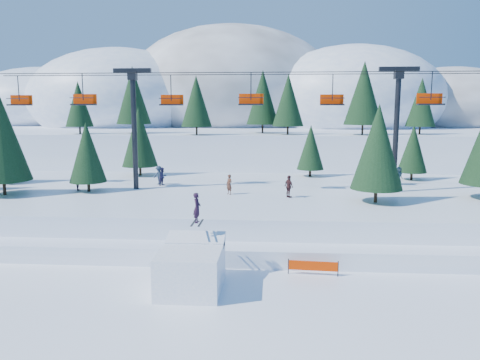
# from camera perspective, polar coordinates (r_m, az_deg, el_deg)

# --- Properties ---
(ground) EXTENTS (160.00, 160.00, 0.00)m
(ground) POSITION_cam_1_polar(r_m,az_deg,el_deg) (23.63, -3.42, -14.79)
(ground) COLOR white
(ground) RESTS_ON ground
(mid_shelf) EXTENTS (70.00, 22.00, 2.50)m
(mid_shelf) POSITION_cam_1_polar(r_m,az_deg,el_deg) (40.42, -0.13, -2.96)
(mid_shelf) COLOR white
(mid_shelf) RESTS_ON ground
(berm) EXTENTS (70.00, 6.00, 1.10)m
(berm) POSITION_cam_1_polar(r_m,az_deg,el_deg) (30.92, -1.49, -7.97)
(berm) COLOR white
(berm) RESTS_ON ground
(mountain_ridge) EXTENTS (119.00, 60.19, 26.46)m
(mountain_ridge) POSITION_cam_1_polar(r_m,az_deg,el_deg) (95.19, -0.77, 8.81)
(mountain_ridge) COLOR white
(mountain_ridge) RESTS_ON ground
(jump_kicker) EXTENTS (3.20, 4.40, 4.89)m
(jump_kicker) POSITION_cam_1_polar(r_m,az_deg,el_deg) (25.01, -5.95, -10.54)
(jump_kicker) COLOR white
(jump_kicker) RESTS_ON ground
(chairlift) EXTENTS (46.00, 3.21, 10.28)m
(chairlift) POSITION_cam_1_polar(r_m,az_deg,el_deg) (39.59, 0.98, 8.55)
(chairlift) COLOR black
(chairlift) RESTS_ON mid_shelf
(conifer_stand) EXTENTS (62.92, 16.57, 9.89)m
(conifer_stand) POSITION_cam_1_polar(r_m,az_deg,el_deg) (40.18, 6.21, 5.05)
(conifer_stand) COLOR black
(conifer_stand) RESTS_ON mid_shelf
(distant_skiers) EXTENTS (29.01, 7.99, 1.76)m
(distant_skiers) POSITION_cam_1_polar(r_m,az_deg,el_deg) (41.10, -3.61, 0.16)
(distant_skiers) COLOR #203045
(distant_skiers) RESTS_ON mid_shelf
(banner_near) EXTENTS (2.85, 0.29, 0.90)m
(banner_near) POSITION_cam_1_polar(r_m,az_deg,el_deg) (27.38, 8.90, -10.32)
(banner_near) COLOR black
(banner_near) RESTS_ON ground
(banner_far) EXTENTS (2.85, 0.26, 0.90)m
(banner_far) POSITION_cam_1_polar(r_m,az_deg,el_deg) (29.40, 13.32, -9.12)
(banner_far) COLOR black
(banner_far) RESTS_ON ground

